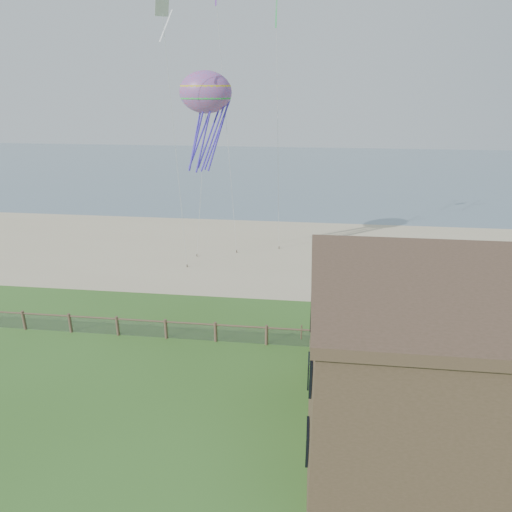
{
  "coord_description": "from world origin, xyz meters",
  "views": [
    {
      "loc": [
        5.16,
        -17.02,
        14.05
      ],
      "look_at": [
        2.15,
        8.0,
        4.73
      ],
      "focal_mm": 32.0,
      "sensor_mm": 36.0,
      "label": 1
    }
  ],
  "objects_px": {
    "picnic_table": "(333,353)",
    "octopus_kite": "(207,120)",
    "motel": "(505,377)",
    "chainlink_fence": "(216,333)"
  },
  "relations": [
    {
      "from": "chainlink_fence",
      "to": "picnic_table",
      "type": "height_order",
      "value": "chainlink_fence"
    },
    {
      "from": "motel",
      "to": "picnic_table",
      "type": "relative_size",
      "value": 9.42
    },
    {
      "from": "picnic_table",
      "to": "chainlink_fence",
      "type": "bearing_deg",
      "value": -177.42
    },
    {
      "from": "motel",
      "to": "picnic_table",
      "type": "height_order",
      "value": "motel"
    },
    {
      "from": "chainlink_fence",
      "to": "picnic_table",
      "type": "xyz_separation_m",
      "value": [
        6.79,
        -1.0,
        -0.21
      ]
    },
    {
      "from": "picnic_table",
      "to": "octopus_kite",
      "type": "height_order",
      "value": "octopus_kite"
    },
    {
      "from": "picnic_table",
      "to": "octopus_kite",
      "type": "xyz_separation_m",
      "value": [
        -9.35,
        11.93,
        11.46
      ]
    },
    {
      "from": "motel",
      "to": "octopus_kite",
      "type": "xyz_separation_m",
      "value": [
        -15.56,
        17.93,
        8.3
      ]
    },
    {
      "from": "chainlink_fence",
      "to": "octopus_kite",
      "type": "bearing_deg",
      "value": 103.2
    },
    {
      "from": "chainlink_fence",
      "to": "octopus_kite",
      "type": "height_order",
      "value": "octopus_kite"
    }
  ]
}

